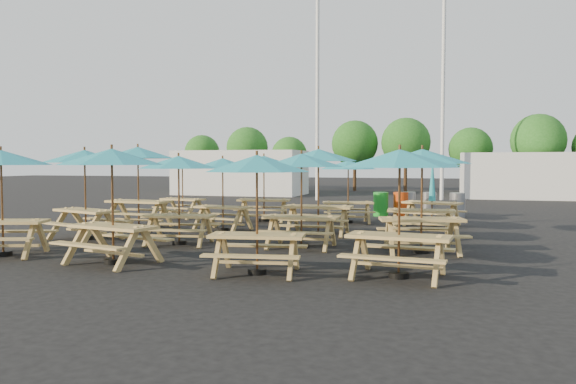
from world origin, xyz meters
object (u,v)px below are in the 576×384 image
(waste_bin_1, at_px, (401,204))
(waste_bin_4, at_px, (457,205))
(picnic_unit_12, at_px, (400,166))
(picnic_unit_13, at_px, (422,162))
(picnic_unit_0, at_px, (1,163))
(picnic_unit_15, at_px, (432,196))
(picnic_unit_2, at_px, (138,157))
(picnic_unit_5, at_px, (179,167))
(picnic_unit_10, at_px, (318,160))
(waste_bin_2, at_px, (408,204))
(picnic_unit_9, at_px, (301,166))
(picnic_unit_1, at_px, (85,161))
(picnic_unit_6, at_px, (223,167))
(picnic_unit_14, at_px, (422,165))
(picnic_unit_11, at_px, (348,168))
(picnic_unit_3, at_px, (182,168))
(waste_bin_3, at_px, (428,204))
(picnic_unit_7, at_px, (264,164))
(picnic_unit_8, at_px, (257,170))
(picnic_unit_4, at_px, (112,163))
(waste_bin_0, at_px, (381,204))

(waste_bin_1, distance_m, waste_bin_4, 2.07)
(picnic_unit_12, relative_size, picnic_unit_13, 0.89)
(picnic_unit_0, distance_m, picnic_unit_15, 12.38)
(picnic_unit_2, bearing_deg, picnic_unit_5, -41.34)
(picnic_unit_10, distance_m, waste_bin_2, 7.03)
(picnic_unit_9, bearing_deg, picnic_unit_1, -178.21)
(picnic_unit_6, xyz_separation_m, picnic_unit_10, (2.94, -0.06, 0.22))
(picnic_unit_2, distance_m, picnic_unit_10, 5.80)
(picnic_unit_13, relative_size, picnic_unit_14, 1.12)
(picnic_unit_6, height_order, picnic_unit_11, picnic_unit_6)
(picnic_unit_3, xyz_separation_m, picnic_unit_13, (8.87, -5.76, 0.19))
(waste_bin_3, bearing_deg, picnic_unit_9, -106.10)
(waste_bin_2, xyz_separation_m, waste_bin_4, (1.82, -0.17, 0.00))
(picnic_unit_3, xyz_separation_m, picnic_unit_7, (3.25, -0.26, 0.13))
(picnic_unit_15, bearing_deg, picnic_unit_10, -117.05)
(picnic_unit_2, bearing_deg, picnic_unit_11, 31.74)
(picnic_unit_8, height_order, waste_bin_2, picnic_unit_8)
(picnic_unit_1, relative_size, picnic_unit_8, 1.21)
(picnic_unit_1, relative_size, picnic_unit_11, 1.16)
(picnic_unit_5, height_order, picnic_unit_8, picnic_unit_5)
(waste_bin_1, bearing_deg, picnic_unit_5, -116.83)
(picnic_unit_9, relative_size, picnic_unit_13, 0.89)
(picnic_unit_10, distance_m, waste_bin_4, 7.62)
(picnic_unit_1, bearing_deg, picnic_unit_6, 65.00)
(picnic_unit_8, height_order, picnic_unit_13, picnic_unit_13)
(waste_bin_2, bearing_deg, picnic_unit_5, -117.40)
(picnic_unit_1, relative_size, waste_bin_2, 3.01)
(picnic_unit_6, distance_m, picnic_unit_12, 7.92)
(picnic_unit_5, distance_m, waste_bin_2, 10.71)
(picnic_unit_11, relative_size, waste_bin_3, 2.59)
(picnic_unit_4, bearing_deg, picnic_unit_3, 121.24)
(waste_bin_3, bearing_deg, picnic_unit_14, -89.46)
(picnic_unit_0, xyz_separation_m, picnic_unit_9, (5.97, 2.96, -0.05))
(picnic_unit_6, height_order, waste_bin_0, picnic_unit_6)
(picnic_unit_5, distance_m, picnic_unit_6, 2.94)
(picnic_unit_2, height_order, picnic_unit_8, picnic_unit_2)
(picnic_unit_7, bearing_deg, picnic_unit_13, -51.82)
(waste_bin_2, bearing_deg, picnic_unit_15, -73.37)
(picnic_unit_6, relative_size, waste_bin_0, 2.51)
(picnic_unit_7, distance_m, waste_bin_0, 5.00)
(picnic_unit_3, relative_size, picnic_unit_11, 0.99)
(picnic_unit_9, bearing_deg, picnic_unit_6, 139.74)
(picnic_unit_3, relative_size, picnic_unit_10, 0.96)
(picnic_unit_13, height_order, waste_bin_3, picnic_unit_13)
(picnic_unit_1, xyz_separation_m, picnic_unit_15, (8.68, 5.91, -1.12))
(picnic_unit_13, distance_m, waste_bin_0, 8.89)
(picnic_unit_2, xyz_separation_m, waste_bin_3, (8.58, 6.40, -1.75))
(picnic_unit_8, bearing_deg, waste_bin_3, 69.71)
(picnic_unit_10, bearing_deg, picnic_unit_8, -89.76)
(picnic_unit_0, height_order, picnic_unit_6, picnic_unit_0)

